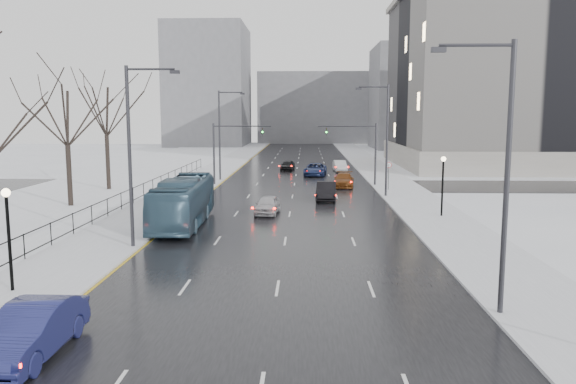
# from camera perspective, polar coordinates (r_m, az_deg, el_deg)

# --- Properties ---
(road) EXTENTS (16.00, 150.00, 0.04)m
(road) POSITION_cam_1_polar(r_m,az_deg,el_deg) (70.58, 0.84, 1.89)
(road) COLOR black
(road) RESTS_ON ground
(cross_road) EXTENTS (130.00, 10.00, 0.04)m
(cross_road) POSITION_cam_1_polar(r_m,az_deg,el_deg) (58.66, 0.64, 0.66)
(cross_road) COLOR black
(cross_road) RESTS_ON ground
(sidewalk_left) EXTENTS (5.00, 150.00, 0.16)m
(sidewalk_left) POSITION_cam_1_polar(r_m,az_deg,el_deg) (71.53, -7.60, 1.95)
(sidewalk_left) COLOR silver
(sidewalk_left) RESTS_ON ground
(sidewalk_right) EXTENTS (5.00, 150.00, 0.16)m
(sidewalk_right) POSITION_cam_1_polar(r_m,az_deg,el_deg) (71.18, 9.33, 1.88)
(sidewalk_right) COLOR silver
(sidewalk_right) RESTS_ON ground
(park_strip) EXTENTS (14.00, 150.00, 0.12)m
(park_strip) POSITION_cam_1_polar(r_m,az_deg,el_deg) (73.68, -14.91, 1.91)
(park_strip) COLOR white
(park_strip) RESTS_ON ground
(tree_park_d) EXTENTS (8.75, 8.75, 12.50)m
(tree_park_d) POSITION_cam_1_polar(r_m,az_deg,el_deg) (48.66, -21.18, -1.41)
(tree_park_d) COLOR black
(tree_park_d) RESTS_ON ground
(tree_park_e) EXTENTS (9.45, 9.45, 13.50)m
(tree_park_e) POSITION_cam_1_polar(r_m,az_deg,el_deg) (58.02, -17.72, 0.18)
(tree_park_e) COLOR black
(tree_park_e) RESTS_ON ground
(iron_fence) EXTENTS (0.06, 70.00, 1.30)m
(iron_fence) POSITION_cam_1_polar(r_m,az_deg,el_deg) (43.11, -17.42, -1.15)
(iron_fence) COLOR black
(iron_fence) RESTS_ON sidewalk_left
(streetlight_r_near) EXTENTS (2.95, 0.25, 10.00)m
(streetlight_r_near) POSITION_cam_1_polar(r_m,az_deg,el_deg) (21.43, 20.84, 2.56)
(streetlight_r_near) COLOR #2D2D33
(streetlight_r_near) RESTS_ON ground
(streetlight_r_mid) EXTENTS (2.95, 0.25, 10.00)m
(streetlight_r_mid) POSITION_cam_1_polar(r_m,az_deg,el_deg) (50.70, 9.78, 5.75)
(streetlight_r_mid) COLOR #2D2D33
(streetlight_r_mid) RESTS_ON ground
(streetlight_l_near) EXTENTS (2.95, 0.25, 10.00)m
(streetlight_l_near) POSITION_cam_1_polar(r_m,az_deg,el_deg) (31.65, -15.42, 4.36)
(streetlight_l_near) COLOR #2D2D33
(streetlight_l_near) RESTS_ON ground
(streetlight_l_far) EXTENTS (2.95, 0.25, 10.00)m
(streetlight_l_far) POSITION_cam_1_polar(r_m,az_deg,el_deg) (62.91, -6.77, 6.21)
(streetlight_l_far) COLOR #2D2D33
(streetlight_l_far) RESTS_ON ground
(lamppost_l) EXTENTS (0.36, 0.36, 4.28)m
(lamppost_l) POSITION_cam_1_polar(r_m,az_deg,el_deg) (25.70, -26.56, -2.97)
(lamppost_l) COLOR black
(lamppost_l) RESTS_ON sidewalk_left
(lamppost_r_mid) EXTENTS (0.36, 0.36, 4.28)m
(lamppost_r_mid) POSITION_cam_1_polar(r_m,az_deg,el_deg) (41.60, 15.45, 1.44)
(lamppost_r_mid) COLOR black
(lamppost_r_mid) RESTS_ON sidewalk_right
(mast_signal_right) EXTENTS (6.10, 0.33, 6.50)m
(mast_signal_right) POSITION_cam_1_polar(r_m,az_deg,el_deg) (58.60, 7.85, 4.59)
(mast_signal_right) COLOR #2D2D33
(mast_signal_right) RESTS_ON ground
(mast_signal_left) EXTENTS (6.10, 0.33, 6.50)m
(mast_signal_left) POSITION_cam_1_polar(r_m,az_deg,el_deg) (58.89, -6.52, 4.63)
(mast_signal_left) COLOR #2D2D33
(mast_signal_left) RESTS_ON ground
(no_uturn_sign) EXTENTS (0.60, 0.06, 2.70)m
(no_uturn_sign) POSITION_cam_1_polar(r_m,az_deg,el_deg) (55.01, 10.19, 2.44)
(no_uturn_sign) COLOR #2D2D33
(no_uturn_sign) RESTS_ON sidewalk_right
(civic_building) EXTENTS (41.00, 31.00, 24.80)m
(civic_building) POSITION_cam_1_polar(r_m,az_deg,el_deg) (88.95, 24.53, 9.65)
(civic_building) COLOR gray
(civic_building) RESTS_ON ground
(bldg_far_right) EXTENTS (24.00, 20.00, 22.00)m
(bldg_far_right) POSITION_cam_1_polar(r_m,az_deg,el_deg) (128.07, 14.09, 9.27)
(bldg_far_right) COLOR slate
(bldg_far_right) RESTS_ON ground
(bldg_far_left) EXTENTS (18.00, 22.00, 28.00)m
(bldg_far_left) POSITION_cam_1_polar(r_m,az_deg,el_deg) (137.31, -8.04, 10.58)
(bldg_far_left) COLOR slate
(bldg_far_left) RESTS_ON ground
(bldg_far_center) EXTENTS (30.00, 18.00, 18.00)m
(bldg_far_center) POSITION_cam_1_polar(r_m,az_deg,el_deg) (150.22, 2.92, 8.50)
(bldg_far_center) COLOR slate
(bldg_far_center) RESTS_ON ground
(sedan_left_near) EXTENTS (1.78, 4.94, 1.62)m
(sedan_left_near) POSITION_cam_1_polar(r_m,az_deg,el_deg) (19.36, -24.62, -12.68)
(sedan_left_near) COLOR navy
(sedan_left_near) RESTS_ON road
(bus) EXTENTS (3.05, 11.41, 3.15)m
(bus) POSITION_cam_1_polar(r_m,az_deg,el_deg) (38.22, -10.57, -0.96)
(bus) COLOR #39596F
(bus) RESTS_ON road
(sedan_center_near) EXTENTS (1.96, 4.13, 1.36)m
(sedan_center_near) POSITION_cam_1_polar(r_m,az_deg,el_deg) (41.84, -2.09, -1.31)
(sedan_center_near) COLOR #B3B1B5
(sedan_center_near) RESTS_ON road
(sedan_right_near) EXTENTS (1.94, 4.84, 1.56)m
(sedan_right_near) POSITION_cam_1_polar(r_m,az_deg,el_deg) (48.63, 3.91, 0.09)
(sedan_right_near) COLOR black
(sedan_right_near) RESTS_ON road
(sedan_right_cross) EXTENTS (3.06, 5.63, 1.50)m
(sedan_right_cross) POSITION_cam_1_polar(r_m,az_deg,el_deg) (68.08, 2.78, 2.31)
(sedan_right_cross) COLOR navy
(sedan_right_cross) RESTS_ON road
(sedan_right_far) EXTENTS (2.50, 5.10, 1.43)m
(sedan_right_far) POSITION_cam_1_polar(r_m,az_deg,el_deg) (57.70, 5.68, 1.23)
(sedan_right_far) COLOR #643211
(sedan_right_far) RESTS_ON road
(sedan_center_far) EXTENTS (2.07, 4.09, 1.33)m
(sedan_center_far) POSITION_cam_1_polar(r_m,az_deg,el_deg) (74.26, -0.03, 2.72)
(sedan_center_far) COLOR black
(sedan_center_far) RESTS_ON road
(sedan_right_distant) EXTENTS (1.79, 4.41, 1.42)m
(sedan_right_distant) POSITION_cam_1_polar(r_m,az_deg,el_deg) (73.34, 5.29, 2.66)
(sedan_right_distant) COLOR silver
(sedan_right_distant) RESTS_ON road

